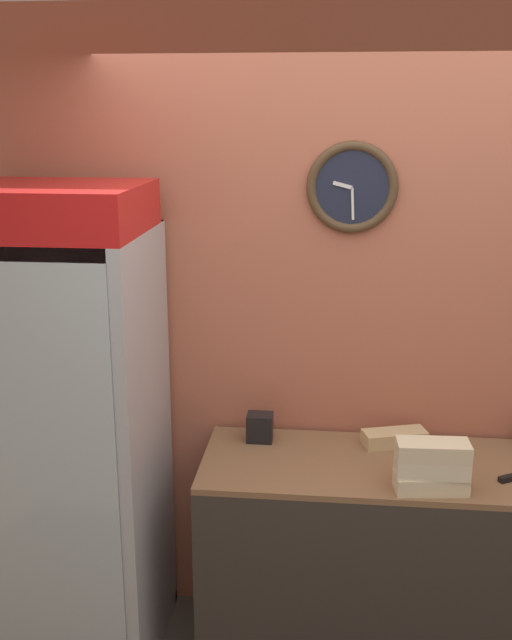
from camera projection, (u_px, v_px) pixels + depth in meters
wall_back at (392, 334)px, 3.21m from camera, size 5.20×0.09×2.70m
prep_counter at (388, 563)px, 3.13m from camera, size 1.54×0.58×0.91m
beverage_cooler at (69, 408)px, 3.09m from camera, size 0.73×0.68×2.02m
sandwich_stack_bottom at (431, 483)px, 2.78m from camera, size 0.28×0.14×0.07m
sandwich_stack_middle at (432, 467)px, 2.76m from camera, size 0.27×0.13×0.07m
sandwich_stack_top at (433, 450)px, 2.75m from camera, size 0.27×0.13×0.07m
sandwich_flat_left at (395, 438)px, 3.17m from camera, size 0.29×0.18×0.06m
napkin_dispenser at (260, 427)px, 3.20m from camera, size 0.11×0.09×0.12m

